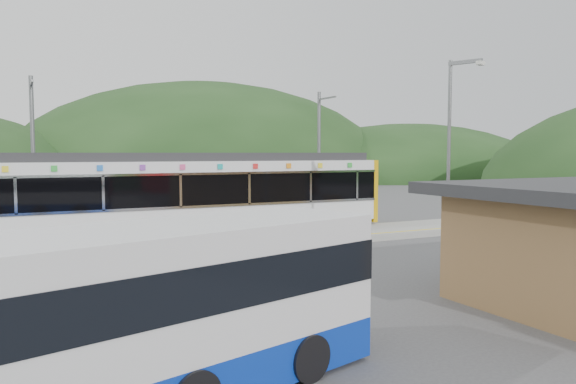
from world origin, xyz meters
name	(u,v)px	position (x,y,z in m)	size (l,w,h in m)	color
ground	(267,261)	(0.00, 0.00, 0.00)	(120.00, 120.00, 0.00)	#4C4C4F
hills	(338,231)	(6.19, 5.29, 0.00)	(146.00, 149.00, 26.00)	#1E3D19
platform	(233,243)	(0.00, 3.30, 0.15)	(26.00, 3.20, 0.30)	#9E9E99
yellow_line	(245,244)	(0.00, 2.00, 0.30)	(26.00, 0.10, 0.01)	yellow
train	(160,193)	(-2.26, 6.00, 2.06)	(20.44, 3.01, 3.74)	black
catenary_mast_west	(33,155)	(-7.00, 8.56, 3.65)	(0.18, 1.80, 7.00)	slate
catenary_mast_east	(319,155)	(7.00, 8.56, 3.65)	(0.18, 1.80, 7.00)	slate
bus	(79,335)	(-7.21, -9.65, 1.28)	(9.97, 4.78, 2.65)	#0B32B1
lamp_post	(452,143)	(5.44, -3.13, 4.07)	(0.55, 1.24, 6.86)	slate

